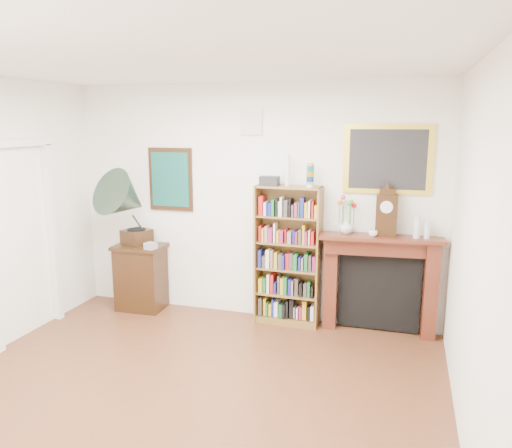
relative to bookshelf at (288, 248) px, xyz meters
The scene contains 15 objects.
room 2.44m from the bookshelf, 101.77° to the right, with size 4.51×5.01×2.81m.
door_casing 2.95m from the bookshelf, 156.98° to the right, with size 0.08×1.02×2.17m.
teal_poster 1.71m from the bookshelf, behind, with size 0.58×0.04×0.78m.
small_picture 1.52m from the bookshelf, 164.63° to the left, with size 0.26×0.04×0.30m.
gilt_painting 1.49m from the bookshelf, ahead, with size 0.95×0.04×0.75m.
bookshelf is the anchor object (origin of this frame).
side_cabinet 1.96m from the bookshelf, behind, with size 0.61×0.45×0.84m, color black.
fireplace 1.07m from the bookshelf, ahead, with size 1.36×0.44×1.13m.
gramophone 2.02m from the bookshelf, behind, with size 0.81×0.90×0.98m.
cd_stack 1.67m from the bookshelf, behind, with size 0.12×0.12×0.08m, color #B8B9C5.
mantel_clock 1.18m from the bookshelf, ahead, with size 0.23×0.14×0.52m.
flower_vase 0.72m from the bookshelf, ahead, with size 0.16×0.16×0.17m, color silver.
teacup 0.99m from the bookshelf, ahead, with size 0.09×0.09×0.07m, color white.
bottle_left 1.45m from the bookshelf, ahead, with size 0.07×0.07×0.24m, color silver.
bottle_right 1.54m from the bookshelf, ahead, with size 0.06×0.06×0.20m, color silver.
Camera 1 is at (1.76, -3.13, 2.33)m, focal length 35.00 mm.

